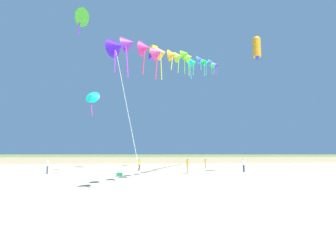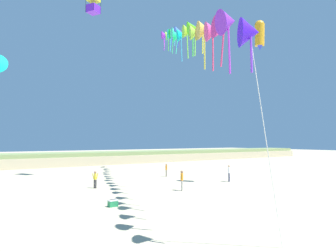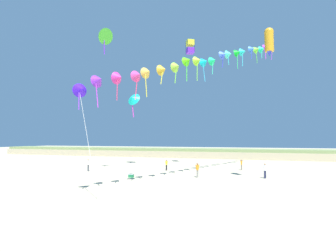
% 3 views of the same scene
% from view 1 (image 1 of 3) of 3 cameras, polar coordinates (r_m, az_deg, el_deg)
% --- Properties ---
extents(ground_plane, '(240.00, 240.00, 0.00)m').
position_cam_1_polar(ground_plane, '(13.61, 8.90, -16.15)').
color(ground_plane, '#C1B28E').
extents(dune_ridge, '(120.00, 8.18, 2.14)m').
position_cam_1_polar(dune_ridge, '(57.14, -2.54, -8.32)').
color(dune_ridge, tan).
rests_on(dune_ridge, ground).
extents(person_near_left, '(0.28, 0.51, 1.50)m').
position_cam_1_polar(person_near_left, '(35.27, 9.45, -9.21)').
color(person_near_left, '#726656').
rests_on(person_near_left, ground).
extents(person_near_right, '(0.23, 0.60, 1.69)m').
position_cam_1_polar(person_near_right, '(28.30, -28.27, -8.73)').
color(person_near_right, '#474C56').
rests_on(person_near_right, ground).
extents(person_mid_center, '(0.53, 0.42, 1.71)m').
position_cam_1_polar(person_mid_center, '(29.40, 18.64, -9.10)').
color(person_mid_center, '#282D4C').
rests_on(person_mid_center, ground).
extents(person_far_left, '(0.49, 0.33, 1.50)m').
position_cam_1_polar(person_far_left, '(30.41, -7.35, -9.57)').
color(person_far_left, black).
rests_on(person_far_left, ground).
extents(person_far_right, '(0.42, 0.52, 1.69)m').
position_cam_1_polar(person_far_right, '(25.53, 4.98, -9.81)').
color(person_far_right, gray).
rests_on(person_far_right, ground).
extents(kite_banner_string, '(17.03, 30.79, 20.56)m').
position_cam_1_polar(kite_banner_string, '(30.09, 6.63, 16.35)').
color(kite_banner_string, '#4015EC').
extents(large_kite_low_lead, '(2.51, 2.03, 4.39)m').
position_cam_1_polar(large_kite_low_lead, '(37.36, -18.74, 7.24)').
color(large_kite_low_lead, '#11CDB6').
extents(large_kite_mid_trail, '(1.15, 1.21, 2.87)m').
position_cam_1_polar(large_kite_mid_trail, '(28.95, 21.60, 18.10)').
color(large_kite_mid_trail, orange).
extents(large_kite_high_solo, '(2.25, 2.56, 3.53)m').
position_cam_1_polar(large_kite_high_solo, '(30.82, -21.45, 24.41)').
color(large_kite_high_solo, '#53E137').
extents(large_kite_outer_drift, '(1.62, 1.62, 2.20)m').
position_cam_1_polar(large_kite_outer_drift, '(40.74, -3.75, 18.08)').
color(large_kite_outer_drift, '#6524DB').
extents(beach_cooler, '(0.58, 0.41, 0.46)m').
position_cam_1_polar(beach_cooler, '(22.94, -12.23, -11.88)').
color(beach_cooler, '#23844C').
rests_on(beach_cooler, ground).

